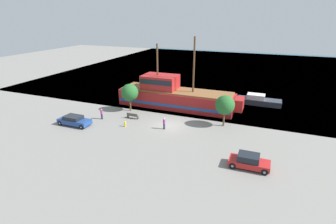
# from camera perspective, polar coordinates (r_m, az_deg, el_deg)

# --- Properties ---
(ground_plane) EXTENTS (160.00, 160.00, 0.00)m
(ground_plane) POSITION_cam_1_polar(r_m,az_deg,el_deg) (36.56, 0.13, -2.96)
(ground_plane) COLOR gray
(water_surface) EXTENTS (80.00, 80.00, 0.00)m
(water_surface) POSITION_cam_1_polar(r_m,az_deg,el_deg) (77.57, 12.37, 9.18)
(water_surface) COLOR #33566B
(water_surface) RESTS_ON ground
(pirate_ship) EXTENTS (20.37, 4.96, 11.49)m
(pirate_ship) POSITION_cam_1_polar(r_m,az_deg,el_deg) (43.52, 1.40, 3.54)
(pirate_ship) COLOR #A31E1E
(pirate_ship) RESTS_ON water_surface
(moored_boat_dockside) EXTENTS (7.29, 2.41, 1.72)m
(moored_boat_dockside) POSITION_cam_1_polar(r_m,az_deg,el_deg) (47.68, 19.04, 2.39)
(moored_boat_dockside) COLOR #2D333D
(moored_boat_dockside) RESTS_ON water_surface
(parked_car_curb_front) EXTENTS (4.63, 1.92, 1.36)m
(parked_car_curb_front) POSITION_cam_1_polar(r_m,az_deg,el_deg) (38.73, -19.73, -1.74)
(parked_car_curb_front) COLOR navy
(parked_car_curb_front) RESTS_ON ground_plane
(parked_car_curb_mid) EXTENTS (3.99, 1.86, 1.47)m
(parked_car_curb_mid) POSITION_cam_1_polar(r_m,az_deg,el_deg) (27.91, 17.22, -10.21)
(parked_car_curb_mid) COLOR #B21E1E
(parked_car_curb_mid) RESTS_ON ground_plane
(fire_hydrant) EXTENTS (0.42, 0.25, 0.76)m
(fire_hydrant) POSITION_cam_1_polar(r_m,az_deg,el_deg) (36.59, -9.32, -2.52)
(fire_hydrant) COLOR yellow
(fire_hydrant) RESTS_ON ground_plane
(bench_promenade_east) EXTENTS (1.77, 0.45, 0.85)m
(bench_promenade_east) POSITION_cam_1_polar(r_m,az_deg,el_deg) (39.20, -7.73, -0.80)
(bench_promenade_east) COLOR #4C4742
(bench_promenade_east) RESTS_ON ground_plane
(pedestrian_walking_near) EXTENTS (0.32, 0.32, 1.60)m
(pedestrian_walking_near) POSITION_cam_1_polar(r_m,az_deg,el_deg) (35.16, -0.85, -2.51)
(pedestrian_walking_near) COLOR #232838
(pedestrian_walking_near) RESTS_ON ground_plane
(pedestrian_walking_far) EXTENTS (0.32, 0.32, 1.59)m
(pedestrian_walking_far) POSITION_cam_1_polar(r_m,az_deg,el_deg) (39.74, -14.24, -0.42)
(pedestrian_walking_far) COLOR #232838
(pedestrian_walking_far) RESTS_ON ground_plane
(tree_row_east) EXTENTS (2.73, 2.73, 4.38)m
(tree_row_east) POSITION_cam_1_polar(r_m,az_deg,el_deg) (41.73, -8.33, 4.20)
(tree_row_east) COLOR brown
(tree_row_east) RESTS_ON ground_plane
(tree_row_mideast) EXTENTS (2.66, 2.66, 4.39)m
(tree_row_mideast) POSITION_cam_1_polar(r_m,az_deg,el_deg) (36.19, 12.29, 1.47)
(tree_row_mideast) COLOR brown
(tree_row_mideast) RESTS_ON ground_plane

